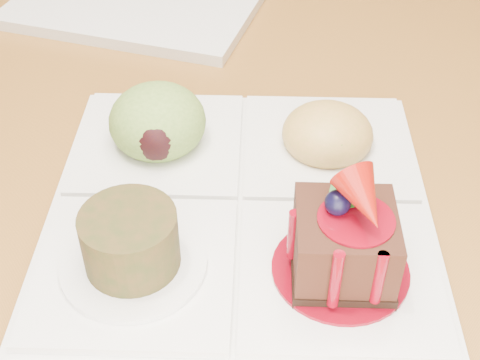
{
  "coord_description": "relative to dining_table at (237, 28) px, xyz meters",
  "views": [
    {
      "loc": [
        -0.04,
        -0.74,
        1.09
      ],
      "look_at": [
        -0.02,
        -0.4,
        0.79
      ],
      "focal_mm": 50.0,
      "sensor_mm": 36.0,
      "label": 1
    }
  ],
  "objects": [
    {
      "name": "ground",
      "position": [
        0.0,
        0.0,
        -0.68
      ],
      "size": [
        6.0,
        6.0,
        0.0
      ],
      "primitive_type": "plane",
      "color": "#592D19"
    },
    {
      "name": "dining_table",
      "position": [
        0.0,
        0.0,
        0.0
      ],
      "size": [
        1.0,
        1.8,
        0.75
      ],
      "color": "#955D26",
      "rests_on": "ground"
    },
    {
      "name": "sampler_plate",
      "position": [
        -0.02,
        -0.4,
        0.09
      ],
      "size": [
        0.29,
        0.29,
        0.1
      ],
      "rotation": [
        0.0,
        0.0,
        -0.09
      ],
      "color": "silver",
      "rests_on": "dining_table"
    }
  ]
}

